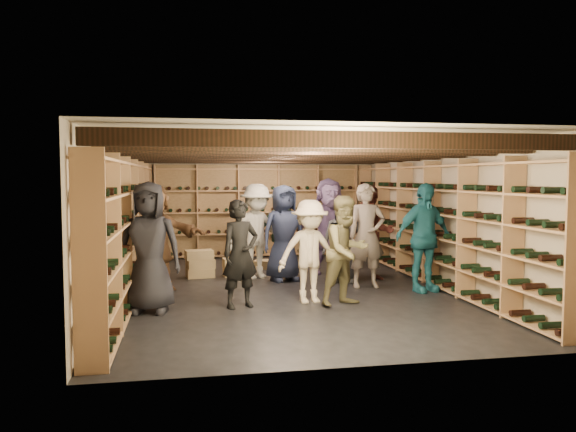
% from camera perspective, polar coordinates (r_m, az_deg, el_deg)
% --- Properties ---
extents(ground, '(8.00, 8.00, 0.00)m').
position_cam_1_polar(ground, '(9.54, -0.05, -7.32)').
color(ground, black).
rests_on(ground, ground).
extents(walls, '(5.52, 8.02, 2.40)m').
position_cam_1_polar(walls, '(9.38, -0.05, -0.11)').
color(walls, tan).
rests_on(walls, ground).
extents(ceiling, '(5.50, 8.00, 0.01)m').
position_cam_1_polar(ceiling, '(9.37, -0.05, 7.23)').
color(ceiling, beige).
rests_on(ceiling, walls).
extents(ceiling_joists, '(5.40, 7.12, 0.18)m').
position_cam_1_polar(ceiling_joists, '(9.36, -0.05, 6.37)').
color(ceiling_joists, black).
rests_on(ceiling_joists, ground).
extents(wine_rack_left, '(0.32, 7.50, 2.15)m').
position_cam_1_polar(wine_rack_left, '(9.28, -15.86, -1.08)').
color(wine_rack_left, '#AA7A52').
rests_on(wine_rack_left, ground).
extents(wine_rack_right, '(0.32, 7.50, 2.15)m').
position_cam_1_polar(wine_rack_right, '(10.17, 14.35, -0.62)').
color(wine_rack_right, '#AA7A52').
rests_on(wine_rack_right, ground).
extents(wine_rack_back, '(4.70, 0.30, 2.15)m').
position_cam_1_polar(wine_rack_back, '(13.16, -3.04, 0.52)').
color(wine_rack_back, '#AA7A52').
rests_on(wine_rack_back, ground).
extents(crate_stack_left, '(0.55, 0.41, 0.51)m').
position_cam_1_polar(crate_stack_left, '(10.63, -8.97, -4.80)').
color(crate_stack_left, tan).
rests_on(crate_stack_left, ground).
extents(crate_stack_right, '(0.52, 0.37, 0.34)m').
position_cam_1_polar(crate_stack_right, '(10.68, -5.13, -5.19)').
color(crate_stack_right, tan).
rests_on(crate_stack_right, ground).
extents(crate_loose, '(0.59, 0.51, 0.17)m').
position_cam_1_polar(crate_loose, '(11.50, -2.14, -4.94)').
color(crate_loose, tan).
rests_on(crate_loose, ground).
extents(person_0, '(0.96, 0.70, 1.81)m').
position_cam_1_polar(person_0, '(7.95, -13.95, -3.09)').
color(person_0, black).
rests_on(person_0, ground).
extents(person_1, '(0.66, 0.56, 1.55)m').
position_cam_1_polar(person_1, '(8.05, -4.87, -3.86)').
color(person_1, black).
rests_on(person_1, ground).
extents(person_2, '(0.95, 0.87, 1.60)m').
position_cam_1_polar(person_2, '(8.20, 5.93, -3.54)').
color(person_2, brown).
rests_on(person_2, ground).
extents(person_3, '(1.04, 0.67, 1.53)m').
position_cam_1_polar(person_3, '(8.34, 2.23, -3.62)').
color(person_3, '#C7B496').
rests_on(person_3, ground).
extents(person_4, '(1.11, 0.65, 1.78)m').
position_cam_1_polar(person_4, '(9.40, 13.61, -2.13)').
color(person_4, '#1E6678').
rests_on(person_4, ground).
extents(person_5, '(1.67, 0.64, 1.77)m').
position_cam_1_polar(person_5, '(9.51, -13.36, -2.08)').
color(person_5, brown).
rests_on(person_5, ground).
extents(person_6, '(0.96, 0.75, 1.73)m').
position_cam_1_polar(person_6, '(10.08, -0.42, -1.73)').
color(person_6, '#1D2540').
rests_on(person_6, ground).
extents(person_7, '(0.65, 0.44, 1.76)m').
position_cam_1_polar(person_7, '(9.57, 8.02, -1.99)').
color(person_7, gray).
rests_on(person_7, ground).
extents(person_8, '(1.00, 0.89, 1.72)m').
position_cam_1_polar(person_8, '(10.27, 8.42, -1.72)').
color(person_8, '#4C1F19').
rests_on(person_8, ground).
extents(person_9, '(1.27, 0.97, 1.74)m').
position_cam_1_polar(person_9, '(10.35, -3.21, -1.56)').
color(person_9, '#BCB8AC').
rests_on(person_9, ground).
extents(person_10, '(1.00, 0.58, 1.60)m').
position_cam_1_polar(person_10, '(10.65, -0.67, -1.78)').
color(person_10, '#294B37').
rests_on(person_10, ground).
extents(person_11, '(1.75, 0.68, 1.85)m').
position_cam_1_polar(person_11, '(10.89, 4.21, -1.01)').
color(person_11, slate).
rests_on(person_11, ground).
extents(person_12, '(0.87, 0.70, 1.54)m').
position_cam_1_polar(person_12, '(10.02, 5.67, -2.35)').
color(person_12, '#2D2E31').
rests_on(person_12, ground).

